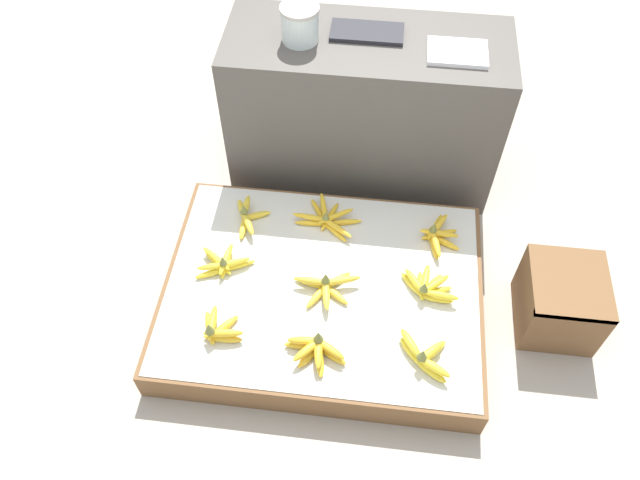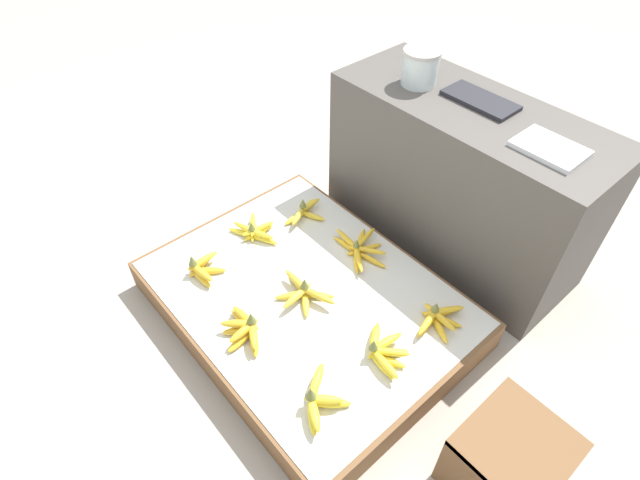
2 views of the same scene
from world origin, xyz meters
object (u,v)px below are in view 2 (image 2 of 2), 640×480
at_px(banana_bunch_back_midleft, 359,249).
at_px(foam_tray_white, 550,148).
at_px(banana_bunch_back_midright, 438,318).
at_px(banana_bunch_front_left, 202,268).
at_px(banana_bunch_back_left, 304,211).
at_px(banana_bunch_front_midright, 318,399).
at_px(banana_bunch_middle_left, 254,231).
at_px(glass_jar, 420,67).
at_px(banana_bunch_front_midleft, 245,329).
at_px(banana_bunch_middle_midright, 383,351).
at_px(wooden_crate, 507,462).
at_px(banana_bunch_middle_midleft, 304,292).

distance_m(banana_bunch_back_midleft, foam_tray_white, 0.84).
relative_size(banana_bunch_back_midleft, banana_bunch_back_midright, 1.17).
relative_size(banana_bunch_front_left, banana_bunch_back_midright, 0.70).
distance_m(banana_bunch_back_left, banana_bunch_back_midleft, 0.34).
bearing_deg(banana_bunch_front_midright, banana_bunch_middle_left, 158.56).
relative_size(banana_bunch_back_midleft, glass_jar, 1.92).
height_order(banana_bunch_front_midleft, banana_bunch_middle_left, banana_bunch_front_midleft).
distance_m(banana_bunch_back_midright, foam_tray_white, 0.73).
bearing_deg(banana_bunch_back_midright, banana_bunch_back_midleft, 175.86).
xyz_separation_m(banana_bunch_front_left, banana_bunch_middle_midright, (0.77, 0.28, -0.00)).
bearing_deg(banana_bunch_front_midright, banana_bunch_back_midleft, 124.99).
height_order(wooden_crate, banana_bunch_front_left, wooden_crate).
height_order(wooden_crate, banana_bunch_front_midright, wooden_crate).
relative_size(banana_bunch_middle_midleft, banana_bunch_back_midleft, 0.90).
bearing_deg(banana_bunch_back_midleft, glass_jar, 109.77).
bearing_deg(banana_bunch_front_midleft, banana_bunch_back_midleft, 92.50).
xyz_separation_m(banana_bunch_middle_left, glass_jar, (0.22, 0.74, 0.62)).
height_order(wooden_crate, banana_bunch_back_midleft, wooden_crate).
xyz_separation_m(banana_bunch_middle_midleft, banana_bunch_middle_midright, (0.40, 0.04, -0.00)).
bearing_deg(banana_bunch_middle_midright, banana_bunch_back_left, 160.64).
height_order(wooden_crate, banana_bunch_middle_midleft, wooden_crate).
xyz_separation_m(banana_bunch_middle_left, banana_bunch_back_midright, (0.85, 0.25, -0.00)).
relative_size(banana_bunch_middle_left, glass_jar, 1.51).
distance_m(wooden_crate, banana_bunch_middle_left, 1.33).
distance_m(banana_bunch_front_midleft, banana_bunch_back_midright, 0.73).
bearing_deg(banana_bunch_back_midright, banana_bunch_front_midleft, -126.65).
bearing_deg(banana_bunch_back_midleft, banana_bunch_front_midright, -55.01).
xyz_separation_m(banana_bunch_middle_midright, banana_bunch_back_midright, (0.03, 0.26, -0.00)).
relative_size(banana_bunch_front_midleft, banana_bunch_back_midleft, 0.81).
bearing_deg(banana_bunch_middle_left, glass_jar, 73.15).
xyz_separation_m(banana_bunch_front_left, glass_jar, (0.18, 1.04, 0.61)).
relative_size(banana_bunch_front_midleft, banana_bunch_middle_midright, 1.05).
relative_size(wooden_crate, banana_bunch_back_left, 1.45).
bearing_deg(banana_bunch_front_left, banana_bunch_middle_midright, 20.09).
relative_size(banana_bunch_middle_left, banana_bunch_middle_midleft, 0.88).
height_order(banana_bunch_back_left, foam_tray_white, foam_tray_white).
relative_size(banana_bunch_middle_midright, banana_bunch_back_left, 1.05).
bearing_deg(banana_bunch_back_midright, banana_bunch_back_left, 179.62).
distance_m(banana_bunch_front_midright, glass_jar, 1.35).
relative_size(wooden_crate, foam_tray_white, 1.36).
bearing_deg(glass_jar, banana_bunch_middle_left, -106.85).
relative_size(banana_bunch_middle_midleft, banana_bunch_back_midright, 1.05).
bearing_deg(foam_tray_white, banana_bunch_middle_left, -139.63).
bearing_deg(banana_bunch_back_left, banana_bunch_front_midright, -36.92).
bearing_deg(banana_bunch_front_midright, wooden_crate, 31.48).
xyz_separation_m(banana_bunch_front_midleft, foam_tray_white, (0.43, 1.05, 0.55)).
relative_size(banana_bunch_front_left, banana_bunch_middle_midleft, 0.66).
bearing_deg(banana_bunch_front_midright, banana_bunch_middle_midleft, 146.28).
xyz_separation_m(banana_bunch_middle_midright, banana_bunch_back_midleft, (-0.43, 0.30, -0.01)).
bearing_deg(banana_bunch_middle_midleft, glass_jar, 103.80).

